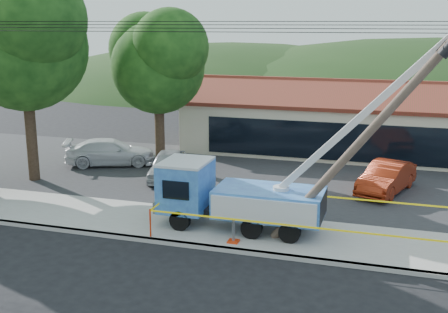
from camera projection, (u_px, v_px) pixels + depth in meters
name	position (u px, v px, depth m)	size (l,w,h in m)	color
ground	(198.00, 274.00, 18.61)	(120.00, 120.00, 0.00)	black
curb	(218.00, 248.00, 20.54)	(60.00, 0.25, 0.15)	#999590
sidewalk	(232.00, 230.00, 22.30)	(60.00, 4.00, 0.15)	#999590
parking_lot	(275.00, 179.00, 29.74)	(60.00, 12.00, 0.10)	#28282B
strip_mall	(364.00, 123.00, 35.58)	(22.50, 8.53, 4.67)	beige
tree_west_near	(23.00, 35.00, 27.72)	(7.56, 6.72, 10.80)	#332316
tree_lot	(158.00, 58.00, 31.24)	(6.30, 5.60, 8.94)	#332316
hill_west	(232.00, 85.00, 74.00)	(78.40, 56.00, 28.00)	#193513
hill_center	(433.00, 92.00, 66.83)	(89.60, 64.00, 32.00)	#193513
utility_truck	(238.00, 193.00, 22.13)	(11.31, 3.51, 8.30)	black
leaning_pole	(373.00, 128.00, 19.43)	(6.49, 1.77, 8.25)	brown
caution_tape	(309.00, 216.00, 21.36)	(11.56, 3.79, 1.10)	red
car_silver	(169.00, 180.00, 29.67)	(1.73, 4.29, 1.46)	#9FA2A6
car_red	(385.00, 194.00, 27.27)	(1.56, 4.47, 1.47)	maroon
car_white	(111.00, 166.00, 32.54)	(2.09, 5.15, 1.49)	silver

